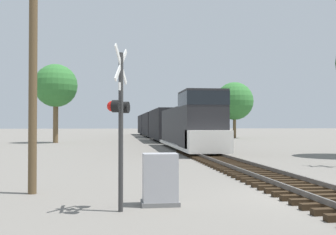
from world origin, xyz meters
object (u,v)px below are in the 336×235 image
utility_pole (33,71)px  tree_deep_background (234,101)px  freight_train (159,125)px  relay_cabinet (160,180)px  tree_mid_background (56,86)px  crossing_signal_near (120,114)px

utility_pole → tree_deep_background: tree_deep_background is taller
freight_train → relay_cabinet: 46.26m
utility_pole → tree_mid_background: size_ratio=0.80×
utility_pole → tree_mid_background: tree_mid_background is taller
tree_deep_background → freight_train: bearing=-161.6°
crossing_signal_near → relay_cabinet: size_ratio=2.97×
freight_train → crossing_signal_near: size_ratio=15.79×
freight_train → tree_mid_background: tree_mid_background is taller
relay_cabinet → tree_mid_background: 38.32m
tree_deep_background → relay_cabinet: bearing=-109.1°
tree_mid_background → tree_deep_background: size_ratio=1.04×
crossing_signal_near → relay_cabinet: bearing=138.6°
freight_train → utility_pole: size_ratio=8.80×
relay_cabinet → freight_train: bearing=84.1°
freight_train → tree_deep_background: tree_deep_background is taller
crossing_signal_near → relay_cabinet: 2.13m
utility_pole → tree_deep_background: bearing=66.2°
crossing_signal_near → utility_pole: 4.18m
crossing_signal_near → relay_cabinet: crossing_signal_near is taller
utility_pole → relay_cabinet: bearing=-30.7°
utility_pole → crossing_signal_near: bearing=-46.7°
crossing_signal_near → utility_pole: utility_pole is taller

